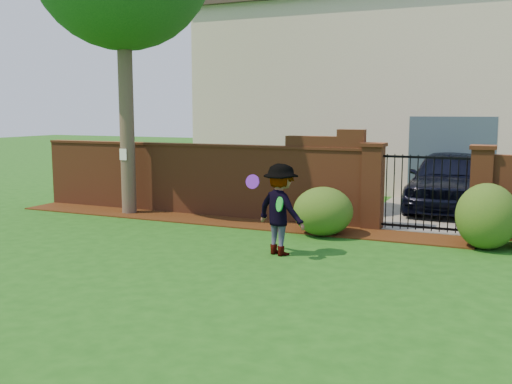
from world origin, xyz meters
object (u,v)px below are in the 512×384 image
at_px(car, 447,181).
at_px(man, 279,210).
at_px(frisbee_green, 279,204).
at_px(frisbee_purple, 253,182).

xyz_separation_m(car, man, (-2.21, -6.13, 0.04)).
height_order(man, frisbee_green, man).
bearing_deg(car, man, -109.44).
xyz_separation_m(frisbee_purple, frisbee_green, (0.58, -0.17, -0.34)).
xyz_separation_m(car, frisbee_purple, (-2.64, -6.32, 0.54)).
distance_m(car, frisbee_green, 6.81).
height_order(frisbee_purple, frisbee_green, frisbee_purple).
distance_m(car, man, 6.52).
bearing_deg(frisbee_green, car, 72.38).
bearing_deg(car, frisbee_purple, -112.36).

